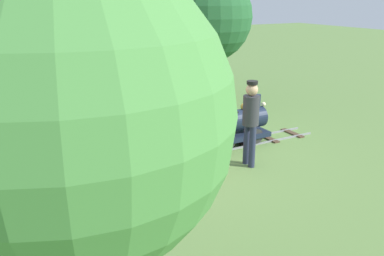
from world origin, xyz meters
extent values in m
plane|color=#608442|center=(0.00, 0.00, 0.00)|extent=(60.00, 60.00, 0.00)
cube|color=gray|center=(-0.21, -0.32, 0.02)|extent=(0.03, 6.40, 0.04)
cube|color=gray|center=(0.21, -0.32, 0.02)|extent=(0.03, 6.40, 0.04)
cube|color=#4C3828|center=(0.00, -3.16, 0.01)|extent=(0.67, 0.14, 0.03)
cube|color=#4C3828|center=(0.00, -2.45, 0.01)|extent=(0.67, 0.14, 0.03)
cube|color=#4C3828|center=(0.00, -1.74, 0.01)|extent=(0.67, 0.14, 0.03)
cube|color=#4C3828|center=(0.00, -1.03, 0.01)|extent=(0.67, 0.14, 0.03)
cube|color=#4C3828|center=(0.00, -0.32, 0.01)|extent=(0.67, 0.14, 0.03)
cube|color=#4C3828|center=(0.00, 0.40, 0.01)|extent=(0.67, 0.14, 0.03)
cube|color=#4C3828|center=(0.00, 1.11, 0.01)|extent=(0.67, 0.14, 0.03)
cube|color=#4C3828|center=(0.00, 1.82, 0.01)|extent=(0.67, 0.14, 0.03)
cube|color=#4C3828|center=(0.00, 2.53, 0.01)|extent=(0.67, 0.14, 0.03)
cube|color=#192338|center=(0.00, 0.98, 0.21)|extent=(0.55, 1.40, 0.10)
cylinder|color=#192338|center=(0.00, 1.18, 0.56)|extent=(0.44, 0.85, 0.44)
cylinder|color=#B7932D|center=(0.00, 1.61, 0.56)|extent=(0.37, 0.02, 0.37)
cylinder|color=#192338|center=(0.00, 1.48, 0.92)|extent=(0.12, 0.12, 0.27)
sphere|color=#B7932D|center=(0.00, 1.13, 0.83)|extent=(0.16, 0.16, 0.16)
cube|color=#192338|center=(0.00, 0.51, 0.54)|extent=(0.55, 0.45, 0.55)
cube|color=black|center=(0.00, 0.51, 0.83)|extent=(0.63, 0.53, 0.04)
sphere|color=#F2EAB2|center=(0.00, 1.64, 0.82)|extent=(0.10, 0.10, 0.10)
cylinder|color=#2D2D2D|center=(-0.21, 1.33, 0.20)|extent=(0.05, 0.32, 0.32)
cylinder|color=#2D2D2D|center=(0.21, 1.33, 0.20)|extent=(0.05, 0.32, 0.32)
cylinder|color=#2D2D2D|center=(-0.21, 0.63, 0.20)|extent=(0.05, 0.32, 0.32)
cylinder|color=#2D2D2D|center=(0.21, 0.63, 0.20)|extent=(0.05, 0.32, 0.32)
cube|color=#3F3F3F|center=(0.00, -1.22, 0.18)|extent=(0.63, 2.60, 0.08)
cube|color=red|center=(-0.29, -1.22, 0.40)|extent=(0.04, 2.60, 0.35)
cube|color=red|center=(0.29, -1.22, 0.40)|extent=(0.04, 2.60, 0.35)
cube|color=red|center=(0.00, 0.06, 0.40)|extent=(0.63, 0.04, 0.35)
cube|color=red|center=(0.00, -2.50, 0.40)|extent=(0.63, 0.04, 0.35)
cylinder|color=red|center=(-0.28, 0.03, 0.59)|extent=(0.04, 0.04, 0.75)
cylinder|color=red|center=(0.28, 0.03, 0.59)|extent=(0.04, 0.04, 0.75)
cylinder|color=red|center=(-0.28, -2.47, 0.59)|extent=(0.04, 0.04, 0.75)
cylinder|color=red|center=(0.28, -2.47, 0.59)|extent=(0.04, 0.04, 0.75)
cube|color=red|center=(0.00, -1.22, 0.99)|extent=(0.73, 2.70, 0.04)
cube|color=brown|center=(0.00, -2.14, 0.34)|extent=(0.47, 0.20, 0.24)
cube|color=brown|center=(0.00, -1.68, 0.34)|extent=(0.47, 0.20, 0.24)
cube|color=brown|center=(0.00, -1.22, 0.34)|extent=(0.47, 0.20, 0.24)
cube|color=brown|center=(0.00, -0.76, 0.34)|extent=(0.47, 0.20, 0.24)
cube|color=brown|center=(0.00, -0.30, 0.34)|extent=(0.47, 0.20, 0.24)
cylinder|color=#262626|center=(-0.21, -0.31, 0.16)|extent=(0.04, 0.24, 0.24)
cylinder|color=#262626|center=(0.21, -0.31, 0.16)|extent=(0.04, 0.24, 0.24)
cylinder|color=#262626|center=(-0.21, -2.13, 0.16)|extent=(0.04, 0.24, 0.24)
cylinder|color=#262626|center=(0.21, -2.13, 0.16)|extent=(0.04, 0.24, 0.24)
cylinder|color=#282D47|center=(0.92, 0.56, 0.40)|extent=(0.12, 0.12, 0.80)
cylinder|color=#282D47|center=(1.10, 0.56, 0.40)|extent=(0.12, 0.12, 0.80)
cylinder|color=#333338|center=(1.01, 0.56, 1.08)|extent=(0.30, 0.30, 0.55)
sphere|color=tan|center=(1.01, 0.56, 1.46)|extent=(0.22, 0.22, 0.22)
cylinder|color=black|center=(1.01, 0.56, 1.59)|extent=(0.20, 0.20, 0.06)
cube|color=brown|center=(-3.01, -0.90, 0.42)|extent=(1.36, 0.85, 0.06)
cube|color=brown|center=(-3.07, -0.74, 0.62)|extent=(1.23, 0.51, 0.40)
cube|color=#333333|center=(-2.48, -0.70, 0.21)|extent=(0.19, 0.33, 0.42)
cube|color=#333333|center=(-3.54, -1.11, 0.21)|extent=(0.19, 0.33, 0.42)
cylinder|color=brown|center=(-2.97, 1.95, 0.83)|extent=(0.30, 0.30, 1.66)
sphere|color=#235B2D|center=(-2.97, 1.95, 2.50)|extent=(2.41, 2.41, 2.41)
sphere|color=#4C8E42|center=(4.25, -3.21, 2.35)|extent=(2.02, 2.02, 2.02)
cylinder|color=brown|center=(-4.77, 0.37, 0.86)|extent=(0.31, 0.31, 1.73)
sphere|color=#2D6B28|center=(-4.77, 0.37, 2.64)|extent=(2.61, 2.61, 2.61)
cylinder|color=tan|center=(-4.58, -2.78, 0.45)|extent=(0.08, 0.08, 0.90)
cylinder|color=tan|center=(-4.58, -1.55, 0.45)|extent=(0.08, 0.08, 0.90)
cylinder|color=tan|center=(-4.58, -0.32, 0.45)|extent=(0.08, 0.08, 0.90)
cylinder|color=tan|center=(-4.58, 0.92, 0.45)|extent=(0.08, 0.08, 0.90)
cylinder|color=tan|center=(-4.58, 2.15, 0.45)|extent=(0.08, 0.08, 0.90)
cylinder|color=tan|center=(-4.58, 3.38, 0.45)|extent=(0.08, 0.08, 0.90)
cube|color=tan|center=(-4.58, -0.32, 0.68)|extent=(0.04, 7.40, 0.06)
cube|color=tan|center=(-4.58, -0.32, 0.36)|extent=(0.04, 7.40, 0.06)
camera|label=1|loc=(6.73, -3.71, 3.07)|focal=37.82mm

